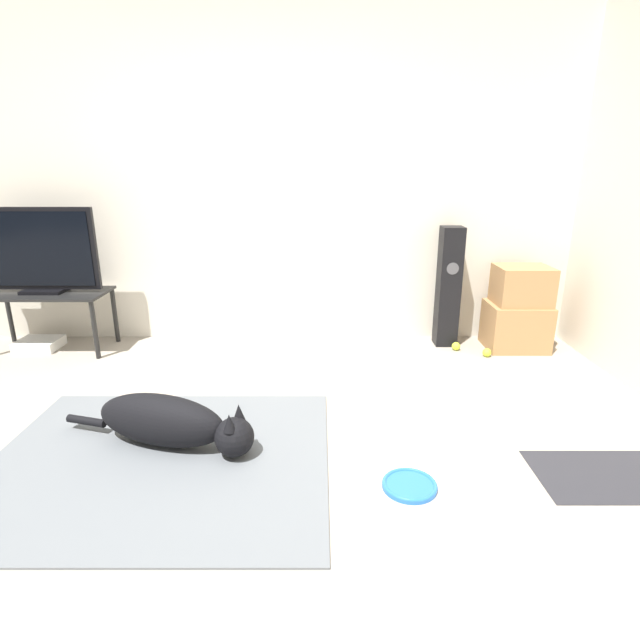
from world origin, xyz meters
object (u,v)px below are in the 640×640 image
object	(u,v)px
tv_stand	(44,300)
game_console	(37,344)
dog	(169,423)
frisbee	(408,485)
tv	(36,252)
tennis_ball_by_boxes	(485,352)
cardboard_box_lower	(513,326)
floor_speaker	(446,287)
tennis_ball_near_speaker	(454,346)
cardboard_box_upper	(520,285)

from	to	relation	value
tv_stand	game_console	distance (m)	0.39
dog	frisbee	bearing A→B (deg)	-16.35
tv	game_console	bearing A→B (deg)	173.87
tennis_ball_by_boxes	cardboard_box_lower	bearing A→B (deg)	35.72
dog	game_console	distance (m)	2.10
dog	tv_stand	bearing A→B (deg)	133.25
floor_speaker	game_console	size ratio (longest dim) A/B	3.04
dog	tennis_ball_near_speaker	xyz separation A→B (m)	(1.86, 1.43, -0.11)
tv_stand	game_console	size ratio (longest dim) A/B	2.94
floor_speaker	cardboard_box_upper	bearing A→B (deg)	-8.77
cardboard_box_lower	frisbee	bearing A→B (deg)	-122.18
tv	cardboard_box_lower	bearing A→B (deg)	0.62
dog	tv_stand	size ratio (longest dim) A/B	1.15
dog	cardboard_box_upper	distance (m)	2.81
dog	tv_stand	xyz separation A→B (m)	(-1.37, 1.45, 0.27)
cardboard_box_lower	tv	distance (m)	3.76
frisbee	tennis_ball_by_boxes	bearing A→B (deg)	61.84
tv_stand	game_console	xyz separation A→B (m)	(-0.13, 0.02, -0.37)
tv_stand	game_console	bearing A→B (deg)	172.63
dog	cardboard_box_lower	size ratio (longest dim) A/B	2.32
frisbee	tv	xyz separation A→B (m)	(-2.55, 1.80, 0.78)
cardboard_box_lower	tennis_ball_near_speaker	distance (m)	0.51
floor_speaker	tennis_ball_by_boxes	size ratio (longest dim) A/B	14.59
floor_speaker	game_console	xyz separation A→B (m)	(-3.29, -0.12, -0.44)
tv	tennis_ball_near_speaker	xyz separation A→B (m)	(3.22, -0.02, -0.76)
frisbee	tv_stand	bearing A→B (deg)	144.76
tennis_ball_by_boxes	cardboard_box_upper	bearing A→B (deg)	34.98
dog	cardboard_box_upper	world-z (taller)	cardboard_box_upper
dog	frisbee	size ratio (longest dim) A/B	4.26
frisbee	tv_stand	size ratio (longest dim) A/B	0.27
tennis_ball_by_boxes	tennis_ball_near_speaker	xyz separation A→B (m)	(-0.20, 0.14, 0.00)
cardboard_box_upper	tv_stand	distance (m)	3.72
cardboard_box_lower	tv_stand	xyz separation A→B (m)	(-3.71, -0.04, 0.23)
dog	cardboard_box_upper	xyz separation A→B (m)	(2.35, 1.50, 0.37)
floor_speaker	tv	size ratio (longest dim) A/B	1.09
cardboard_box_lower	tv	xyz separation A→B (m)	(-3.71, -0.04, 0.61)
tv	dog	bearing A→B (deg)	-46.81
cardboard_box_lower	tennis_ball_by_boxes	bearing A→B (deg)	-144.28
dog	tv_stand	world-z (taller)	tv_stand
tennis_ball_near_speaker	floor_speaker	bearing A→B (deg)	111.22
cardboard_box_lower	game_console	world-z (taller)	cardboard_box_lower
cardboard_box_lower	tennis_ball_by_boxes	world-z (taller)	cardboard_box_lower
frisbee	tennis_ball_near_speaker	distance (m)	1.90
frisbee	cardboard_box_upper	size ratio (longest dim) A/B	0.61
floor_speaker	game_console	distance (m)	3.32
cardboard_box_upper	tennis_ball_near_speaker	size ratio (longest dim) A/B	6.22
cardboard_box_upper	tv_stand	size ratio (longest dim) A/B	0.44
game_console	cardboard_box_lower	bearing A→B (deg)	0.39
dog	game_console	xyz separation A→B (m)	(-1.49, 1.47, -0.11)
tennis_ball_near_speaker	game_console	bearing A→B (deg)	179.41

